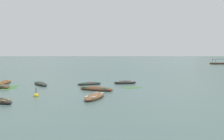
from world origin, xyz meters
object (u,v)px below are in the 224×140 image
at_px(rowboat_7, 89,84).
at_px(mooring_buoy, 36,95).
at_px(rowboat_1, 5,82).
at_px(rowboat_2, 96,89).
at_px(ferry_0, 221,63).
at_px(rowboat_4, 125,83).
at_px(rowboat_6, 41,84).
at_px(rowboat_8, 2,86).
at_px(rowboat_0, 95,97).

bearing_deg(rowboat_7, mooring_buoy, -116.89).
xyz_separation_m(rowboat_1, mooring_buoy, (7.55, -10.66, -0.07)).
bearing_deg(rowboat_2, rowboat_1, 153.09).
xyz_separation_m(ferry_0, mooring_buoy, (-58.23, -80.48, -0.34)).
relative_size(rowboat_2, rowboat_7, 1.24).
bearing_deg(rowboat_4, ferry_0, 55.34).
distance_m(rowboat_2, rowboat_6, 9.28).
bearing_deg(rowboat_7, rowboat_8, -165.49).
xyz_separation_m(rowboat_8, mooring_buoy, (6.03, -6.28, -0.09)).
relative_size(rowboat_2, rowboat_8, 1.31).
height_order(rowboat_1, rowboat_6, rowboat_1).
relative_size(rowboat_4, ferry_0, 0.38).
height_order(rowboat_6, ferry_0, ferry_0).
relative_size(rowboat_2, ferry_0, 0.49).
bearing_deg(ferry_0, rowboat_2, -124.45).
distance_m(rowboat_0, rowboat_1, 17.88).
bearing_deg(rowboat_6, rowboat_0, -52.55).
relative_size(rowboat_0, ferry_0, 0.45).
distance_m(rowboat_2, rowboat_4, 7.27).
distance_m(ferry_0, mooring_buoy, 99.33).
bearing_deg(ferry_0, rowboat_8, -130.89).
bearing_deg(rowboat_6, rowboat_1, 163.33).
distance_m(rowboat_8, ferry_0, 98.15).
bearing_deg(rowboat_8, mooring_buoy, -46.17).
distance_m(rowboat_7, ferry_0, 89.35).
bearing_deg(rowboat_8, rowboat_7, 14.51).
bearing_deg(rowboat_0, ferry_0, 57.31).
xyz_separation_m(rowboat_1, rowboat_4, (17.10, -0.56, 0.01)).
bearing_deg(mooring_buoy, rowboat_8, 133.83).
xyz_separation_m(rowboat_0, rowboat_6, (-7.85, 10.26, -0.03)).
bearing_deg(rowboat_7, rowboat_2, -77.51).
height_order(rowboat_2, rowboat_6, rowboat_2).
relative_size(rowboat_0, rowboat_4, 1.20).
height_order(rowboat_1, rowboat_7, rowboat_1).
height_order(rowboat_1, rowboat_2, rowboat_2).
relative_size(rowboat_1, rowboat_7, 1.27).
distance_m(rowboat_1, rowboat_6, 5.73).
relative_size(rowboat_7, ferry_0, 0.40).
bearing_deg(ferry_0, rowboat_6, -130.15).
bearing_deg(rowboat_6, rowboat_8, -145.44).
height_order(rowboat_1, rowboat_4, rowboat_4).
bearing_deg(rowboat_1, rowboat_4, -1.88).
relative_size(rowboat_6, rowboat_8, 1.29).
bearing_deg(rowboat_4, mooring_buoy, -133.43).
xyz_separation_m(rowboat_2, rowboat_8, (-11.74, 2.35, 0.01)).
relative_size(rowboat_0, rowboat_6, 0.93).
relative_size(rowboat_7, mooring_buoy, 3.56).
height_order(ferry_0, mooring_buoy, ferry_0).
bearing_deg(rowboat_6, ferry_0, 49.85).
bearing_deg(rowboat_2, rowboat_7, 102.49).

